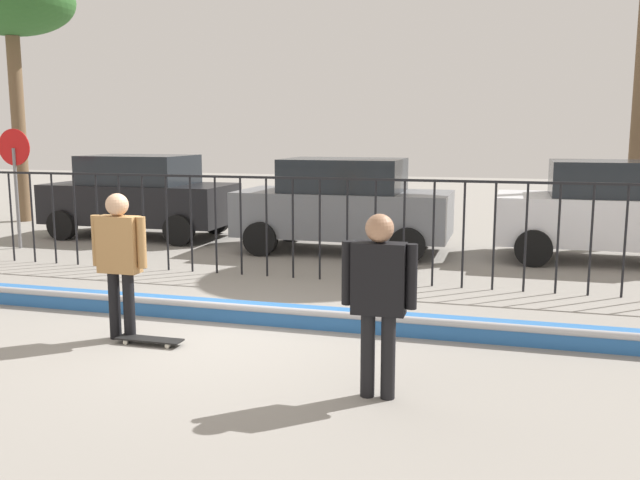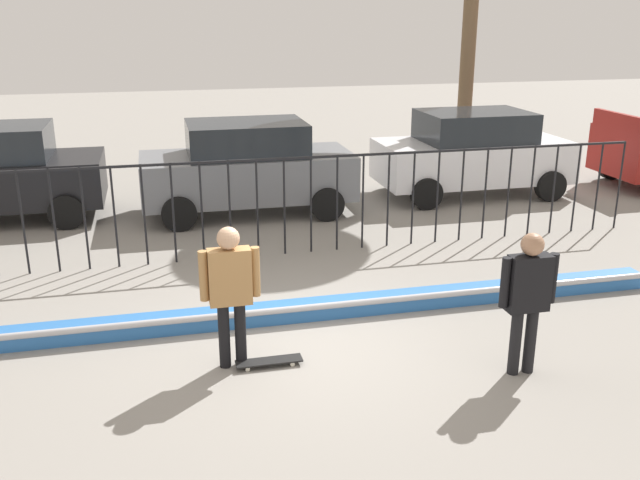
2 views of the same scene
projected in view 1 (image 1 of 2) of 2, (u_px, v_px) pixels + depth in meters
name	position (u px, v px, depth m)	size (l,w,h in m)	color
ground_plane	(205.00, 336.00, 8.23)	(60.00, 60.00, 0.00)	gray
bowl_coping_ledge	(230.00, 311.00, 8.93)	(11.00, 0.40, 0.27)	#2D6BB7
perimeter_fence	(293.00, 216.00, 11.34)	(14.04, 0.04, 1.70)	black
skateboarder	(119.00, 253.00, 7.95)	(0.70, 0.26, 1.74)	black
skateboard	(149.00, 340.00, 7.89)	(0.80, 0.20, 0.07)	black
camera_operator	(379.00, 289.00, 6.17)	(0.69, 0.26, 1.72)	black
parked_car_black	(140.00, 195.00, 15.85)	(4.30, 2.12, 1.90)	black
parked_car_gray	(344.00, 204.00, 13.89)	(4.30, 2.12, 1.90)	slate
parked_car_white	(615.00, 210.00, 12.82)	(4.30, 2.12, 1.90)	silver
stop_sign	(15.00, 172.00, 14.17)	(0.76, 0.07, 2.50)	slate
palm_tree_short	(10.00, 4.00, 17.88)	(3.30, 3.30, 6.76)	brown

